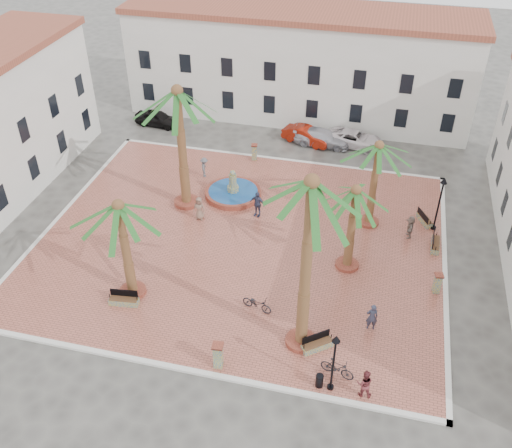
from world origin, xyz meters
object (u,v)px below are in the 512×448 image
(lamppost_s, at_px, (335,353))
(bollard_n, at_px, (254,152))
(bench_s, at_px, (124,300))
(bicycle_b, at_px, (337,368))
(palm_s, at_px, (311,201))
(litter_bin, at_px, (319,381))
(bench_se, at_px, (317,345))
(pedestrian_east, at_px, (410,227))
(car_red, at_px, (307,135))
(pedestrian_fountain_a, at_px, (199,208))
(pedestrian_fountain_b, at_px, (257,204))
(bicycle_a, at_px, (257,303))
(palm_e, at_px, (355,201))
(bollard_se, at_px, (218,355))
(fountain, at_px, (233,192))
(palm_sw, at_px, (120,218))
(palm_ne, at_px, (378,156))
(lamppost_e, at_px, (441,195))
(cyclist_b, at_px, (365,383))
(bench_ne, at_px, (424,219))
(cyclist_a, at_px, (372,317))
(bench_e, at_px, (435,244))
(car_white, at_px, (355,139))
(pedestrian_north, at_px, (204,167))
(palm_nw, at_px, (178,105))
(car_silver, at_px, (322,138))

(lamppost_s, height_order, bollard_n, lamppost_s)
(bench_s, xyz_separation_m, bicycle_b, (12.50, -2.16, 0.29))
(palm_s, relative_size, bicycle_b, 5.84)
(litter_bin, height_order, bicycle_b, bicycle_b)
(bench_se, relative_size, pedestrian_east, 1.05)
(bicycle_b, relative_size, car_red, 0.43)
(pedestrian_fountain_a, height_order, pedestrian_fountain_b, pedestrian_fountain_b)
(bicycle_a, bearing_deg, pedestrian_fountain_b, 28.76)
(palm_e, distance_m, pedestrian_fountain_a, 11.51)
(bollard_se, height_order, bicycle_a, bollard_se)
(bollard_se, relative_size, litter_bin, 2.07)
(bench_se, height_order, pedestrian_east, pedestrian_east)
(fountain, relative_size, pedestrian_fountain_a, 2.40)
(palm_sw, height_order, bollard_n, palm_sw)
(palm_ne, height_order, bollard_n, palm_ne)
(palm_s, relative_size, pedestrian_fountain_a, 6.14)
(lamppost_s, xyz_separation_m, bicycle_a, (-4.80, 4.38, -2.05))
(lamppost_e, bearing_deg, cyclist_b, -103.00)
(bench_ne, bearing_deg, bicycle_b, 136.95)
(bollard_n, relative_size, cyclist_a, 0.77)
(bench_se, xyz_separation_m, litter_bin, (0.47, -2.36, 0.12))
(bollard_se, height_order, bollard_n, bollard_se)
(palm_sw, xyz_separation_m, bench_e, (17.26, 8.59, -5.17))
(palm_sw, height_order, pedestrian_fountain_b, palm_sw)
(bench_e, height_order, lamppost_s, lamppost_s)
(palm_ne, bearing_deg, car_white, 100.74)
(bench_e, xyz_separation_m, lamppost_s, (-5.04, -12.61, 2.28))
(lamppost_s, distance_m, cyclist_a, 5.02)
(palm_sw, bearing_deg, palm_e, 24.31)
(litter_bin, distance_m, cyclist_a, 4.98)
(bollard_n, bearing_deg, pedestrian_north, -132.02)
(bicycle_a, bearing_deg, bollard_n, 29.55)
(lamppost_s, distance_m, pedestrian_fountain_a, 16.20)
(lamppost_s, distance_m, bicycle_b, 2.17)
(palm_nw, xyz_separation_m, bicycle_b, (12.42, -12.68, -7.10))
(bench_ne, height_order, car_red, car_red)
(fountain, height_order, pedestrian_east, fountain)
(pedestrian_fountain_a, bearing_deg, car_silver, 65.44)
(car_red, bearing_deg, palm_nw, 166.50)
(bollard_se, height_order, car_red, bollard_se)
(car_white, bearing_deg, fountain, 153.37)
(car_silver, bearing_deg, bench_ne, -134.77)
(bicycle_a, xyz_separation_m, car_white, (3.33, 20.92, 0.03))
(palm_s, distance_m, cyclist_a, 9.16)
(bench_se, distance_m, cyclist_b, 3.58)
(bench_e, height_order, bollard_se, bollard_se)
(cyclist_a, height_order, pedestrian_fountain_b, pedestrian_fountain_b)
(bicycle_b, bearing_deg, bicycle_a, 70.19)
(lamppost_s, bearing_deg, fountain, 121.17)
(car_white, bearing_deg, palm_e, -164.16)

